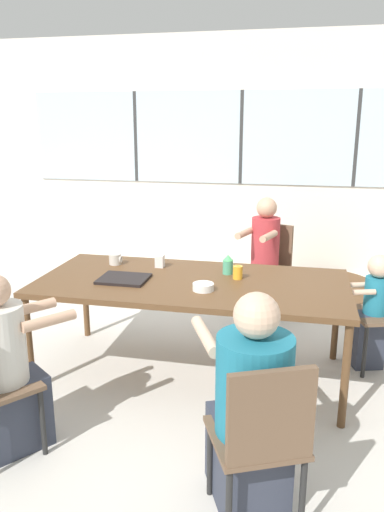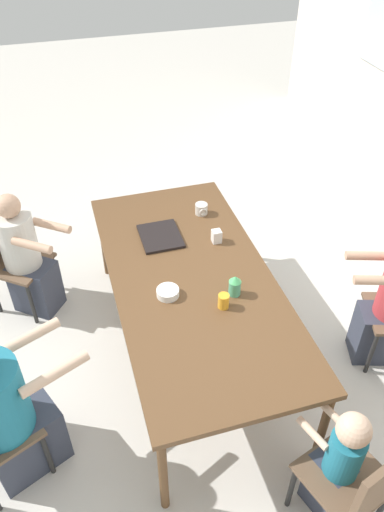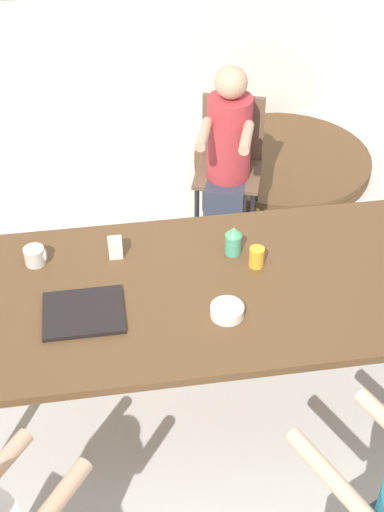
# 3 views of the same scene
# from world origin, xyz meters

# --- Properties ---
(ground_plane) EXTENTS (16.00, 16.00, 0.00)m
(ground_plane) POSITION_xyz_m (0.00, 0.00, 0.00)
(ground_plane) COLOR beige
(dining_table) EXTENTS (2.19, 1.03, 0.73)m
(dining_table) POSITION_xyz_m (0.00, 0.00, 0.68)
(dining_table) COLOR brown
(dining_table) RESTS_ON ground_plane
(chair_for_woman_green_shirt) EXTENTS (0.50, 0.50, 0.85)m
(chair_for_woman_green_shirt) POSITION_xyz_m (0.46, 1.43, 0.51)
(chair_for_woman_green_shirt) COLOR brown
(chair_for_woman_green_shirt) RESTS_ON ground_plane
(person_woman_green_shirt) EXTENTS (0.40, 0.53, 1.14)m
(person_woman_green_shirt) POSITION_xyz_m (0.41, 1.28, 0.53)
(person_woman_green_shirt) COLOR #333847
(person_woman_green_shirt) RESTS_ON ground_plane
(food_tray_dark) EXTENTS (0.34, 0.28, 0.02)m
(food_tray_dark) POSITION_xyz_m (-0.48, -0.10, 0.74)
(food_tray_dark) COLOR black
(food_tray_dark) RESTS_ON dining_table
(coffee_mug) EXTENTS (0.10, 0.09, 0.08)m
(coffee_mug) POSITION_xyz_m (-0.68, 0.27, 0.77)
(coffee_mug) COLOR beige
(coffee_mug) RESTS_ON dining_table
(sippy_cup) EXTENTS (0.08, 0.08, 0.15)m
(sippy_cup) POSITION_xyz_m (0.22, 0.21, 0.80)
(sippy_cup) COLOR #4CA57F
(sippy_cup) RESTS_ON dining_table
(juice_glass) EXTENTS (0.07, 0.07, 0.10)m
(juice_glass) POSITION_xyz_m (0.31, 0.11, 0.77)
(juice_glass) COLOR gold
(juice_glass) RESTS_ON dining_table
(milk_carton_small) EXTENTS (0.06, 0.06, 0.09)m
(milk_carton_small) POSITION_xyz_m (-0.31, 0.27, 0.77)
(milk_carton_small) COLOR silver
(milk_carton_small) RESTS_ON dining_table
(bowl_white_shallow) EXTENTS (0.14, 0.14, 0.05)m
(bowl_white_shallow) POSITION_xyz_m (0.12, -0.19, 0.75)
(bowl_white_shallow) COLOR white
(bowl_white_shallow) RESTS_ON dining_table
(folded_table_stack) EXTENTS (1.28, 1.28, 0.12)m
(folded_table_stack) POSITION_xyz_m (0.96, 1.98, 0.06)
(folded_table_stack) COLOR brown
(folded_table_stack) RESTS_ON ground_plane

